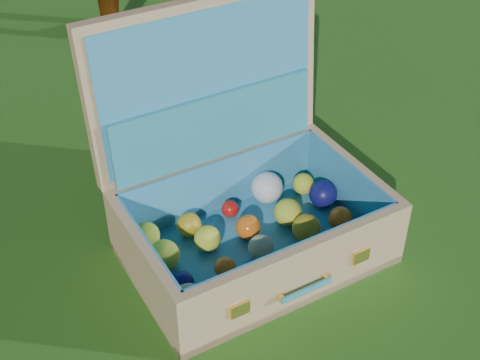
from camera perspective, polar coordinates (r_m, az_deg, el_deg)
The scene contains 2 objects.
ground at distance 1.60m, azimuth -6.22°, elevation -4.40°, with size 60.00×60.00×0.00m, color #215114.
suitcase at distance 1.48m, azimuth -0.04°, elevation -0.59°, with size 0.57×0.47×0.53m.
Camera 1 is at (-0.38, -1.13, 1.06)m, focal length 50.00 mm.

